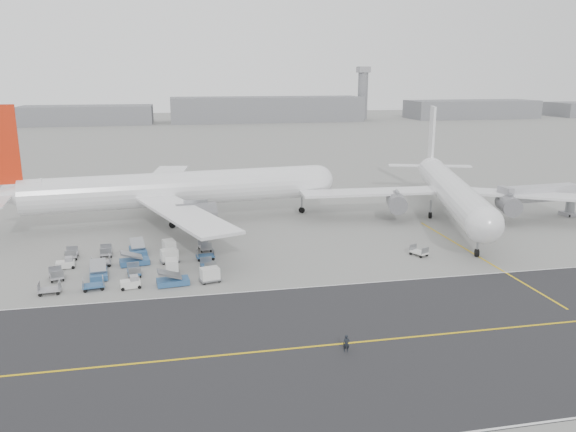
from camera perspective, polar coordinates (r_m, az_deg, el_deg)
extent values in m
plane|color=gray|center=(73.76, 0.01, -6.77)|extent=(700.00, 700.00, 0.00)
cube|color=#2A2A2C|center=(59.12, 8.45, -12.45)|extent=(220.00, 32.00, 0.02)
cube|color=gold|center=(59.11, 8.45, -12.44)|extent=(220.00, 0.30, 0.01)
cube|color=silver|center=(72.86, 4.24, -7.06)|extent=(220.00, 0.25, 0.01)
cube|color=gold|center=(88.66, 18.74, -3.90)|extent=(0.30, 40.00, 0.01)
cylinder|color=slate|center=(351.65, 7.60, 12.01)|extent=(6.00, 6.00, 28.00)
cube|color=gray|center=(351.45, 7.68, 14.53)|extent=(7.00, 7.00, 3.50)
cylinder|color=white|center=(103.84, -10.96, 2.75)|extent=(53.84, 11.60, 6.13)
sphere|color=white|center=(109.93, 3.03, 3.61)|extent=(6.01, 6.01, 6.01)
cone|color=white|center=(104.57, -26.42, 1.86)|extent=(10.95, 6.56, 5.52)
cube|color=white|center=(109.92, -26.52, 2.46)|extent=(3.93, 10.04, 0.25)
cube|color=white|center=(88.18, -10.56, 0.25)|extent=(16.13, 29.82, 0.45)
cube|color=white|center=(119.66, -12.47, 3.79)|extent=(10.59, 29.98, 0.45)
cylinder|color=slate|center=(93.74, -9.32, 0.16)|extent=(6.88, 4.45, 3.80)
cylinder|color=slate|center=(115.24, -10.91, 2.70)|extent=(6.88, 4.45, 3.80)
cylinder|color=black|center=(110.05, 1.40, 0.60)|extent=(1.20, 0.62, 1.16)
cylinder|color=black|center=(101.35, -11.67, -0.88)|extent=(1.20, 0.62, 1.16)
cylinder|color=black|center=(108.46, -12.08, 0.09)|extent=(1.20, 0.62, 1.16)
cylinder|color=gray|center=(109.68, 1.41, 1.42)|extent=(0.36, 0.36, 3.22)
cylinder|color=white|center=(107.13, 16.30, 2.44)|extent=(18.97, 47.77, 5.52)
sphere|color=white|center=(84.23, 19.36, -0.88)|extent=(5.41, 5.41, 5.41)
cone|color=white|center=(131.54, 14.25, 4.85)|extent=(7.44, 10.43, 4.97)
cube|color=white|center=(131.16, 14.41, 8.18)|extent=(1.98, 5.21, 11.75)
cube|color=white|center=(131.69, 12.11, 5.04)|extent=(9.20, 5.04, 0.25)
cube|color=white|center=(133.23, 16.26, 4.89)|extent=(9.20, 5.04, 0.25)
cube|color=white|center=(106.53, 8.46, 2.42)|extent=(26.67, 7.02, 0.45)
cube|color=white|center=(112.13, 23.47, 1.98)|extent=(25.77, 18.48, 0.45)
cylinder|color=slate|center=(104.90, 10.98, 1.36)|extent=(4.95, 6.61, 3.42)
cylinder|color=slate|center=(108.84, 21.50, 1.08)|extent=(4.95, 6.61, 3.42)
cylinder|color=black|center=(88.32, 18.64, -3.56)|extent=(0.82, 1.29, 1.20)
cylinder|color=black|center=(109.31, 14.24, 0.08)|extent=(0.82, 1.29, 1.20)
cylinder|color=black|center=(110.58, 17.63, 0.01)|extent=(0.82, 1.29, 1.20)
cylinder|color=gray|center=(87.91, 18.71, -2.66)|extent=(0.36, 0.36, 2.90)
cylinder|color=gray|center=(120.53, 26.76, 1.02)|extent=(1.69, 1.69, 4.23)
cube|color=gray|center=(120.89, 26.66, 0.21)|extent=(2.97, 2.97, 0.74)
cube|color=#B4B4B9|center=(115.10, 24.20, 2.14)|extent=(16.04, 4.32, 2.75)
cube|color=gray|center=(110.35, 21.19, 1.95)|extent=(1.56, 3.48, 3.17)
cylinder|color=black|center=(122.51, 26.70, 0.35)|extent=(0.37, 0.66, 0.63)
imported|color=black|center=(56.31, 5.95, -12.78)|extent=(0.72, 0.54, 1.79)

